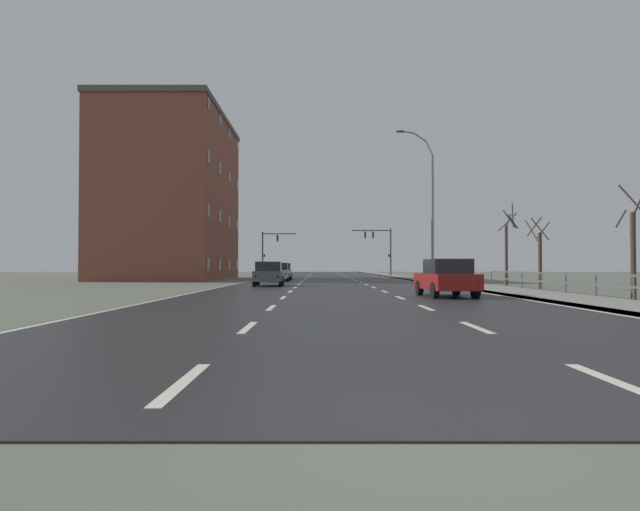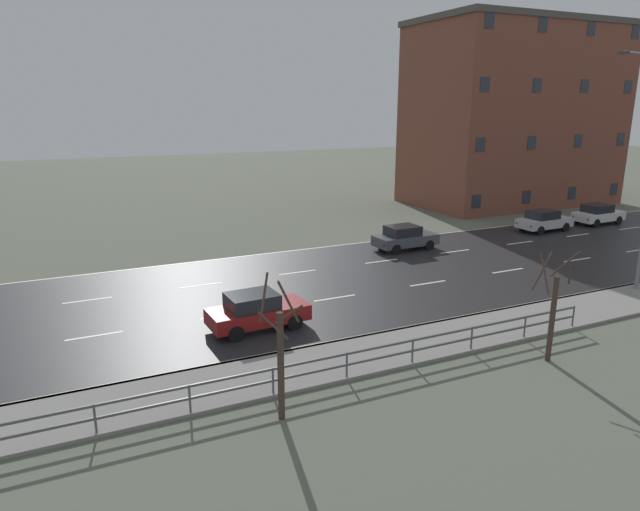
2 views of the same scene
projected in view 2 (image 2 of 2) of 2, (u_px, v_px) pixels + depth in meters
name	position (u px, v px, depth m)	size (l,w,h in m)	color
ground_plane	(634.00, 239.00, 38.94)	(160.00, 160.00, 0.12)	#5B6051
guardrail	(273.00, 376.00, 17.75)	(0.07, 26.48, 1.00)	#515459
car_far_left	(598.00, 214.00, 43.37)	(1.95, 4.16, 1.57)	silver
car_far_right	(544.00, 220.00, 40.94)	(1.92, 4.15, 1.57)	#B7B7BC
car_near_right	(405.00, 237.00, 35.74)	(1.93, 4.15, 1.57)	#474C51
car_near_left	(257.00, 311.00, 23.08)	(2.01, 4.19, 1.57)	maroon
brick_building	(513.00, 115.00, 51.36)	(10.54, 18.83, 16.10)	brown
bare_tree_near	(280.00, 358.00, 16.14)	(1.26, 1.37, 4.46)	#423328
bare_tree_mid	(552.00, 311.00, 19.96)	(1.28, 1.36, 4.16)	#423328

